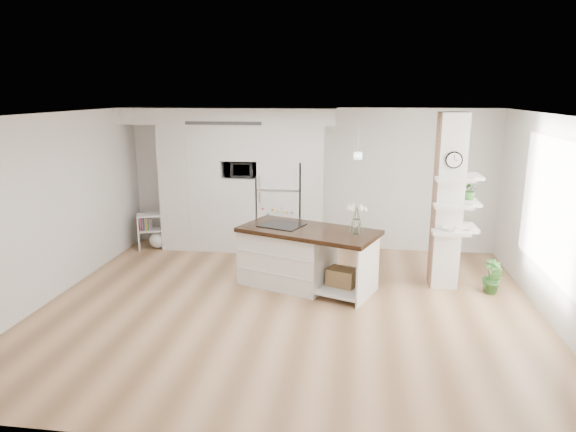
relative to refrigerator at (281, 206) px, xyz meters
name	(u,v)px	position (x,y,z in m)	size (l,w,h in m)	color
floor	(289,307)	(0.53, -2.68, -0.88)	(7.00, 6.00, 0.01)	tan
room	(289,179)	(0.53, -2.68, 0.98)	(7.04, 6.04, 2.72)	white
cabinet_wall	(232,172)	(-0.92, -0.01, 0.63)	(4.00, 0.71, 2.70)	white
refrigerator	(281,206)	(0.00, 0.00, 0.00)	(0.78, 0.69, 1.75)	white
column	(454,203)	(2.90, -1.55, 0.48)	(0.69, 0.90, 2.70)	silver
window	(552,208)	(4.00, -2.38, 0.62)	(2.40, 2.40, 0.00)	white
pendant_light	(418,160)	(2.23, -2.53, 1.24)	(0.12, 0.12, 0.10)	white
kitchen_island	(295,255)	(0.50, -1.77, -0.39)	(2.31, 1.67, 1.51)	white
bookshelf	(155,233)	(-2.45, -0.23, -0.57)	(0.66, 0.53, 0.69)	white
floor_plant_a	(494,281)	(3.52, -1.78, -0.66)	(0.24, 0.19, 0.43)	#31692A
floor_plant_b	(492,276)	(3.52, -1.65, -0.63)	(0.28, 0.28, 0.50)	#31692A
microwave	(241,169)	(-0.75, -0.06, 0.69)	(0.54, 0.37, 0.30)	#2D2D2D
shelf_plant	(470,190)	(3.15, -1.38, 0.65)	(0.27, 0.23, 0.30)	#31692A
decor_bowl	(450,229)	(2.82, -1.78, 0.13)	(0.22, 0.22, 0.05)	white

